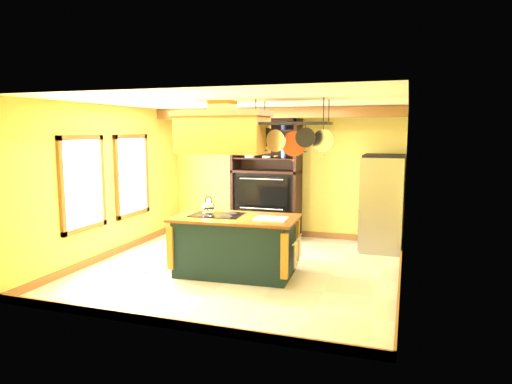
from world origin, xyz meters
The scene contains 15 objects.
floor centered at (0.00, 0.00, 0.00)m, with size 5.00×5.00×0.00m, color beige.
ceiling centered at (0.00, 0.00, 2.70)m, with size 5.00×5.00×0.00m, color white.
wall_back centered at (0.00, 2.50, 1.35)m, with size 5.00×0.02×2.70m, color gold.
wall_front centered at (0.00, -2.50, 1.35)m, with size 5.00×0.02×2.70m, color gold.
wall_left centered at (-2.50, 0.00, 1.35)m, with size 0.02×5.00×2.70m, color gold.
wall_right centered at (2.50, 0.00, 1.35)m, with size 0.02×5.00×2.70m, color gold.
ceiling_beam centered at (0.00, 1.70, 2.59)m, with size 5.00×0.15×0.20m, color brown.
window_near centered at (-2.47, -0.80, 1.40)m, with size 0.06×1.06×1.56m.
window_far centered at (-2.47, 0.60, 1.40)m, with size 0.06×1.06×1.56m.
kitchen_island centered at (0.01, -0.36, 0.47)m, with size 1.98×1.18×1.11m.
range_hood centered at (-0.19, -0.36, 2.24)m, with size 1.42×0.80×0.80m.
pot_rack centered at (0.92, -0.35, 2.25)m, with size 1.18×0.54×0.83m.
refrigerator centered at (2.10, 1.90, 0.86)m, with size 0.77×0.90×1.77m.
hutch centered at (-0.27, 2.23, 0.95)m, with size 1.41×0.64×2.49m.
floor_register centered at (-1.47, -0.72, 0.01)m, with size 0.28×0.12×0.01m, color black.
Camera 1 is at (2.52, -6.89, 2.25)m, focal length 32.00 mm.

